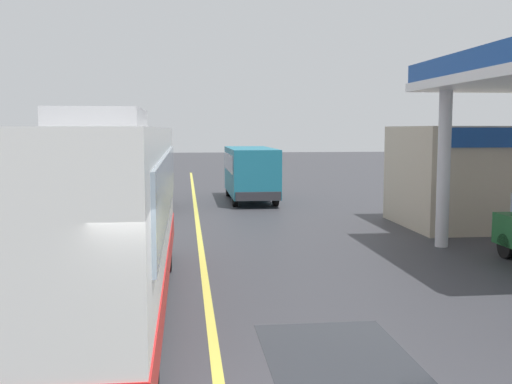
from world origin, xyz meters
name	(u,v)px	position (x,y,z in m)	size (l,w,h in m)	color
ground	(195,205)	(0.00, 20.00, 0.00)	(120.00, 120.00, 0.00)	#38383D
lane_divider_stripe	(198,223)	(0.00, 15.00, 0.00)	(0.16, 50.00, 0.01)	#D8CC4C
wet_puddle_patch	(343,365)	(1.78, 1.76, 0.00)	(2.12, 3.69, 0.01)	#26282D
coach_bus_main	(94,220)	(-2.00, 4.51, 1.72)	(2.60, 11.04, 3.69)	white
minibus_opposing_lane	(250,169)	(2.57, 21.43, 1.47)	(2.04, 6.13, 2.44)	teal
car_trailing_behind_bus	(143,184)	(-2.17, 19.30, 1.01)	(1.70, 4.20, 1.82)	black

